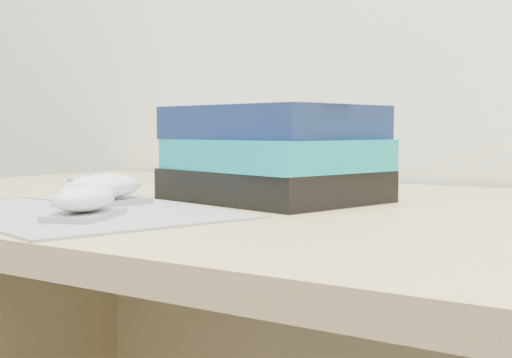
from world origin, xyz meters
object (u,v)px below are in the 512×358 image
Objects in this scene: book_stack at (274,154)px; pouch at (225,158)px; mouse_front at (85,201)px; mouse_rear at (103,189)px.

pouch is (-0.15, 0.09, -0.01)m from book_stack.
pouch is at bearing 104.05° from mouse_front.
mouse_front is 0.38× the size of book_stack.
pouch reaches higher than mouse_rear.
mouse_rear is 1.02× the size of mouse_front.
book_stack is 2.50× the size of pouch.
mouse_rear is 0.96× the size of pouch.
pouch is (-0.09, 0.37, 0.03)m from mouse_front.
book_stack is (0.13, 0.19, 0.04)m from mouse_rear.
book_stack is 0.17m from pouch.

